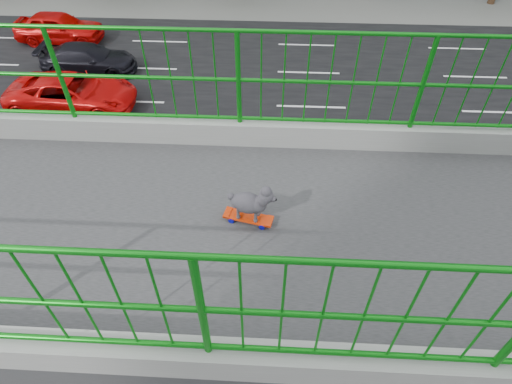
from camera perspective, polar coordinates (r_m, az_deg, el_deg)
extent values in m
cube|color=black|center=(18.79, 7.52, 11.43)|extent=(18.00, 90.00, 0.02)
cube|color=#2D2D2F|center=(4.66, 21.98, -7.46)|extent=(3.00, 24.00, 0.50)
cube|color=slate|center=(7.62, 14.39, -23.96)|extent=(1.20, 1.20, 6.50)
cube|color=gray|center=(5.36, 19.83, 7.09)|extent=(0.20, 24.00, 0.30)
cylinder|color=#0D7612|center=(4.76, 23.63, 19.01)|extent=(0.04, 24.00, 0.04)
cylinder|color=#0D7612|center=(4.99, 21.80, 13.43)|extent=(0.04, 24.00, 0.04)
cylinder|color=#0D7612|center=(4.99, 21.80, 13.43)|extent=(0.06, 0.06, 1.10)
cube|color=gray|center=(3.68, 28.82, -20.76)|extent=(0.20, 24.00, 0.30)
cube|color=red|center=(4.21, -1.06, -3.45)|extent=(0.25, 0.52, 0.02)
cube|color=#99999E|center=(4.26, -3.12, -3.18)|extent=(0.09, 0.05, 0.02)
cylinder|color=#07089B|center=(4.31, -2.85, -2.66)|extent=(0.04, 0.06, 0.06)
sphere|color=yellow|center=(4.31, -2.85, -2.66)|extent=(0.02, 0.02, 0.02)
cylinder|color=#07089B|center=(4.23, -3.38, -3.89)|extent=(0.04, 0.06, 0.06)
sphere|color=yellow|center=(4.23, -3.38, -3.89)|extent=(0.02, 0.02, 0.02)
cube|color=#99999E|center=(4.20, 1.04, -4.06)|extent=(0.09, 0.05, 0.02)
cylinder|color=#07089B|center=(4.25, 1.26, -3.52)|extent=(0.04, 0.06, 0.06)
sphere|color=yellow|center=(4.25, 1.26, -3.52)|extent=(0.02, 0.02, 0.02)
cylinder|color=#07089B|center=(4.17, 0.81, -4.79)|extent=(0.04, 0.06, 0.06)
sphere|color=yellow|center=(4.17, 0.81, -4.79)|extent=(0.02, 0.02, 0.02)
ellipsoid|color=#312E33|center=(4.06, -1.10, -1.48)|extent=(0.27, 0.35, 0.22)
sphere|color=#312E33|center=(3.93, 1.38, -0.60)|extent=(0.14, 0.14, 0.14)
sphere|color=black|center=(3.93, 2.71, -1.05)|extent=(0.02, 0.02, 0.02)
sphere|color=#312E33|center=(4.07, -3.46, -0.60)|extent=(0.07, 0.07, 0.07)
cylinder|color=#312E33|center=(4.17, 0.30, -2.55)|extent=(0.03, 0.03, 0.13)
cylinder|color=#312E33|center=(4.11, -0.05, -3.46)|extent=(0.03, 0.03, 0.13)
cylinder|color=#312E33|center=(4.21, -2.07, -2.07)|extent=(0.03, 0.03, 0.13)
cylinder|color=#312E33|center=(4.15, -2.45, -2.96)|extent=(0.03, 0.03, 0.13)
imported|color=black|center=(15.02, -29.37, -1.08)|extent=(1.89, 4.69, 1.60)
imported|color=red|center=(19.79, -23.79, 12.24)|extent=(2.46, 5.34, 1.48)
imported|color=black|center=(22.53, -21.89, 16.49)|extent=(1.83, 4.51, 1.31)
imported|color=red|center=(26.24, -25.31, 19.66)|extent=(1.84, 4.57, 1.56)
imported|color=silver|center=(13.47, -15.46, -1.94)|extent=(1.59, 4.55, 1.50)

